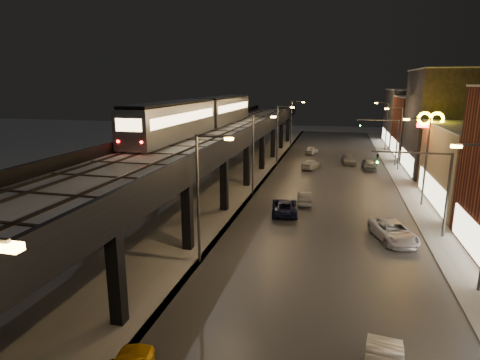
# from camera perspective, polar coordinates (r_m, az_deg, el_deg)

# --- Properties ---
(road_surface) EXTENTS (17.00, 120.00, 0.06)m
(road_surface) POSITION_cam_1_polar(r_m,az_deg,el_deg) (48.23, 12.38, -1.43)
(road_surface) COLOR #46474D
(road_surface) RESTS_ON ground
(sidewalk_right) EXTENTS (4.00, 120.00, 0.14)m
(sidewalk_right) POSITION_cam_1_polar(r_m,az_deg,el_deg) (49.09, 24.12, -2.01)
(sidewalk_right) COLOR #9FA1A8
(sidewalk_right) RESTS_ON ground
(under_viaduct_pavement) EXTENTS (11.00, 120.00, 0.06)m
(under_viaduct_pavement) POSITION_cam_1_polar(r_m,az_deg,el_deg) (50.29, -3.16, -0.52)
(under_viaduct_pavement) COLOR #9FA1A8
(under_viaduct_pavement) RESTS_ON ground
(elevated_viaduct) EXTENTS (9.00, 100.00, 6.30)m
(elevated_viaduct) POSITION_cam_1_polar(r_m,az_deg,el_deg) (46.26, -4.39, 5.28)
(elevated_viaduct) COLOR black
(elevated_viaduct) RESTS_ON ground
(viaduct_trackbed) EXTENTS (8.40, 100.00, 0.32)m
(viaduct_trackbed) POSITION_cam_1_polar(r_m,az_deg,el_deg) (46.27, -4.37, 6.25)
(viaduct_trackbed) COLOR #B2B7C1
(viaduct_trackbed) RESTS_ON elevated_viaduct
(viaduct_parapet_streetside) EXTENTS (0.30, 100.00, 1.10)m
(viaduct_parapet_streetside) POSITION_cam_1_polar(r_m,az_deg,el_deg) (45.09, 0.94, 6.69)
(viaduct_parapet_streetside) COLOR black
(viaduct_parapet_streetside) RESTS_ON elevated_viaduct
(viaduct_parapet_far) EXTENTS (0.30, 100.00, 1.10)m
(viaduct_parapet_far) POSITION_cam_1_polar(r_m,az_deg,el_deg) (47.76, -9.36, 6.90)
(viaduct_parapet_far) COLOR black
(viaduct_parapet_far) RESTS_ON elevated_viaduct
(building_d) EXTENTS (12.20, 13.20, 14.16)m
(building_d) POSITION_cam_1_polar(r_m,az_deg,el_deg) (61.92, 28.64, 7.13)
(building_d) COLOR #27272F
(building_d) RESTS_ON ground
(building_e) EXTENTS (12.20, 12.20, 10.16)m
(building_e) POSITION_cam_1_polar(r_m,az_deg,el_deg) (75.66, 25.86, 6.77)
(building_e) COLOR #5D2314
(building_e) RESTS_ON ground
(building_f) EXTENTS (12.20, 16.20, 11.16)m
(building_f) POSITION_cam_1_polar(r_m,az_deg,el_deg) (89.31, 24.09, 8.10)
(building_f) COLOR #34353A
(building_f) RESTS_ON ground
(streetlight_left_1) EXTENTS (2.57, 0.28, 9.00)m
(streetlight_left_1) POSITION_cam_1_polar(r_m,az_deg,el_deg) (27.06, -5.48, -1.49)
(streetlight_left_1) COLOR #38383A
(streetlight_left_1) RESTS_ON ground
(streetlight_left_2) EXTENTS (2.57, 0.28, 9.00)m
(streetlight_left_2) POSITION_cam_1_polar(r_m,az_deg,el_deg) (44.09, 2.20, 4.41)
(streetlight_left_2) COLOR #38383A
(streetlight_left_2) RESTS_ON ground
(streetlight_right_2) EXTENTS (2.56, 0.28, 9.00)m
(streetlight_right_2) POSITION_cam_1_polar(r_m,az_deg,el_deg) (44.05, 24.66, 3.17)
(streetlight_right_2) COLOR #38383A
(streetlight_right_2) RESTS_ON ground
(streetlight_left_3) EXTENTS (2.57, 0.28, 9.00)m
(streetlight_left_3) POSITION_cam_1_polar(r_m,az_deg,el_deg) (61.68, 5.59, 6.96)
(streetlight_left_3) COLOR #38383A
(streetlight_left_3) RESTS_ON ground
(streetlight_right_3) EXTENTS (2.56, 0.28, 9.00)m
(streetlight_right_3) POSITION_cam_1_polar(r_m,az_deg,el_deg) (61.65, 21.66, 6.08)
(streetlight_right_3) COLOR #38383A
(streetlight_right_3) RESTS_ON ground
(streetlight_left_4) EXTENTS (2.57, 0.28, 9.00)m
(streetlight_left_4) POSITION_cam_1_polar(r_m,az_deg,el_deg) (79.45, 7.48, 8.37)
(streetlight_left_4) COLOR #38383A
(streetlight_left_4) RESTS_ON ground
(streetlight_right_4) EXTENTS (2.56, 0.28, 9.00)m
(streetlight_right_4) POSITION_cam_1_polar(r_m,az_deg,el_deg) (79.42, 19.98, 7.68)
(streetlight_right_4) COLOR #38383A
(streetlight_right_4) RESTS_ON ground
(traffic_light_rig_a) EXTENTS (6.10, 0.34, 7.00)m
(traffic_light_rig_a) POSITION_cam_1_polar(r_m,az_deg,el_deg) (35.35, 25.73, -0.45)
(traffic_light_rig_a) COLOR #38383A
(traffic_light_rig_a) RESTS_ON ground
(traffic_light_rig_b) EXTENTS (6.10, 0.34, 7.00)m
(traffic_light_rig_b) POSITION_cam_1_polar(r_m,az_deg,el_deg) (64.57, 20.47, 5.81)
(traffic_light_rig_b) COLOR #38383A
(traffic_light_rig_b) RESTS_ON ground
(subway_train) EXTENTS (3.16, 38.48, 3.79)m
(subway_train) POSITION_cam_1_polar(r_m,az_deg,el_deg) (52.02, -5.17, 9.38)
(subway_train) COLOR gray
(subway_train) RESTS_ON viaduct_trackbed
(car_near_white) EXTENTS (1.80, 4.07, 1.30)m
(car_near_white) POSITION_cam_1_polar(r_m,az_deg,el_deg) (42.12, 9.13, -2.59)
(car_near_white) COLOR gray
(car_near_white) RESTS_ON ground
(car_mid_silver) EXTENTS (3.05, 5.35, 1.41)m
(car_mid_silver) POSITION_cam_1_polar(r_m,az_deg,el_deg) (38.77, 6.35, -3.83)
(car_mid_silver) COLOR #121838
(car_mid_silver) RESTS_ON ground
(car_mid_dark) EXTENTS (3.08, 4.88, 1.32)m
(car_mid_dark) POSITION_cam_1_polar(r_m,az_deg,el_deg) (59.73, 10.06, 2.16)
(car_mid_dark) COLOR silver
(car_mid_dark) RESTS_ON ground
(car_far_white) EXTENTS (2.40, 4.22, 1.35)m
(car_far_white) POSITION_cam_1_polar(r_m,az_deg,el_deg) (72.67, 10.15, 4.18)
(car_far_white) COLOR silver
(car_far_white) RESTS_ON ground
(car_onc_dark) EXTENTS (3.87, 5.86, 1.50)m
(car_onc_dark) POSITION_cam_1_polar(r_m,az_deg,el_deg) (34.28, 20.94, -6.95)
(car_onc_dark) COLOR white
(car_onc_dark) RESTS_ON ground
(car_onc_white) EXTENTS (2.51, 4.93, 1.37)m
(car_onc_white) POSITION_cam_1_polar(r_m,az_deg,el_deg) (64.55, 15.17, 2.76)
(car_onc_white) COLOR #909499
(car_onc_white) RESTS_ON ground
(car_onc_red) EXTENTS (2.13, 4.61, 1.53)m
(car_onc_red) POSITION_cam_1_polar(r_m,az_deg,el_deg) (60.95, 17.89, 2.04)
(car_onc_red) COLOR slate
(car_onc_red) RESTS_ON ground
(sign_mcdonalds) EXTENTS (2.76, 0.70, 9.27)m
(sign_mcdonalds) POSITION_cam_1_polar(r_m,az_deg,el_deg) (48.78, 25.36, 6.61)
(sign_mcdonalds) COLOR #38383A
(sign_mcdonalds) RESTS_ON ground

